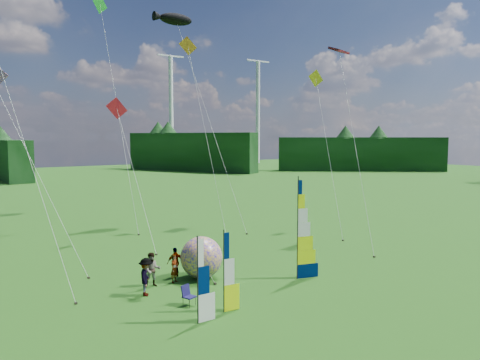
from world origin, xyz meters
TOP-DOWN VIEW (x-y plane):
  - ground at (0.00, 0.00)m, footprint 220.00×220.00m
  - treeline_ring at (0.00, 0.00)m, footprint 210.00×210.00m
  - turbine_left at (70.00, 95.00)m, footprint 8.00×1.20m
  - turbine_right at (45.00, 102.00)m, footprint 8.00×1.20m
  - feather_banner_main at (1.87, 2.62)m, footprint 1.43×0.49m
  - side_banner_left at (-4.10, 0.86)m, footprint 1.00×0.20m
  - side_banner_far at (-5.68, 0.43)m, footprint 1.05×0.10m
  - bol_inflatable at (-2.34, 5.78)m, footprint 3.02×3.02m
  - spectator_a at (-3.90, 5.98)m, footprint 0.66×0.59m
  - spectator_b at (-5.17, 6.00)m, footprint 0.97×0.74m
  - spectator_c at (-6.00, 4.91)m, footprint 0.98×1.27m
  - spectator_d at (-3.37, 6.87)m, footprint 1.00×0.52m
  - camp_chair at (-4.96, 2.47)m, footprint 0.69×0.69m
  - kite_whale at (6.56, 19.55)m, footprint 8.64×15.48m
  - kite_rainbow_delta at (-9.17, 13.14)m, footprint 11.04×13.33m
  - kite_parafoil at (11.39, 7.03)m, footprint 10.22×12.90m
  - small_kite_red at (-2.01, 15.61)m, footprint 3.64×10.46m
  - small_kite_orange at (5.66, 18.47)m, footprint 7.34×10.87m
  - small_kite_yellow at (12.99, 11.18)m, footprint 8.19×10.71m
  - small_kite_pink at (-10.62, 8.53)m, footprint 5.82×8.63m
  - small_kite_green at (-0.32, 23.11)m, footprint 7.20×12.45m

SIDE VIEW (x-z plane):
  - ground at x=0.00m, z-range 0.00..0.00m
  - camp_chair at x=-4.96m, z-range 0.00..0.95m
  - spectator_a at x=-3.90m, z-range 0.00..1.51m
  - spectator_d at x=-3.37m, z-range 0.00..1.64m
  - spectator_b at x=-5.17m, z-range 0.00..1.79m
  - spectator_c at x=-6.00m, z-range 0.00..1.87m
  - bol_inflatable at x=-2.34m, z-range 0.00..2.32m
  - side_banner_far at x=-5.68m, z-range 0.00..3.58m
  - side_banner_left at x=-4.10m, z-range 0.00..3.58m
  - feather_banner_main at x=1.87m, z-range 0.00..5.44m
  - treeline_ring at x=0.00m, z-range 0.00..8.00m
  - small_kite_red at x=-2.01m, z-range 0.00..11.38m
  - kite_rainbow_delta at x=-9.17m, z-range 0.00..13.64m
  - small_kite_yellow at x=12.99m, z-range 0.00..14.27m
  - small_kite_pink at x=-10.62m, z-range 0.00..16.59m
  - kite_parafoil at x=11.39m, z-range 0.00..16.82m
  - small_kite_orange at x=5.66m, z-range 0.00..17.41m
  - kite_whale at x=6.56m, z-range 0.00..20.84m
  - small_kite_green at x=-0.32m, z-range 0.00..21.30m
  - turbine_left at x=70.00m, z-range 0.00..30.00m
  - turbine_right at x=45.00m, z-range 0.00..30.00m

